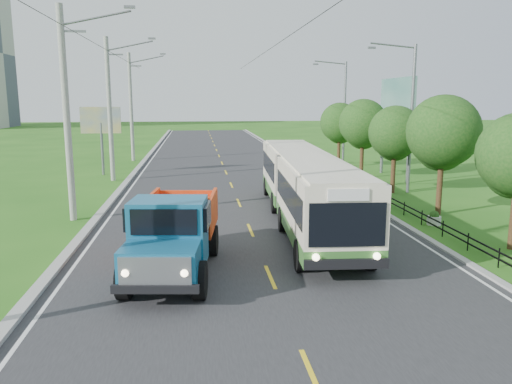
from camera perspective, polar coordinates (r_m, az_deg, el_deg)
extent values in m
plane|color=#235C15|center=(16.61, 1.64, -9.71)|extent=(240.00, 240.00, 0.00)
cube|color=#28282B|center=(35.94, -3.07, 1.33)|extent=(14.00, 120.00, 0.02)
cube|color=#9E9E99|center=(36.19, -14.52, 1.17)|extent=(0.40, 120.00, 0.15)
cube|color=#9E9E99|center=(37.09, 8.02, 1.59)|extent=(0.30, 120.00, 0.10)
cube|color=silver|center=(36.13, -13.65, 1.11)|extent=(0.12, 120.00, 0.00)
cube|color=silver|center=(36.97, 7.27, 1.54)|extent=(0.12, 120.00, 0.00)
cube|color=yellow|center=(16.60, 1.64, -9.64)|extent=(0.12, 2.20, 0.00)
cube|color=black|center=(31.64, 12.29, 0.37)|extent=(0.04, 40.00, 0.60)
cylinder|color=gray|center=(25.14, -20.83, 8.15)|extent=(0.32, 0.32, 10.00)
cube|color=slate|center=(25.20, -20.26, 16.87)|extent=(1.20, 0.10, 0.10)
cube|color=slate|center=(24.92, -14.25, 19.82)|extent=(0.50, 0.18, 0.12)
cylinder|color=gray|center=(36.90, -16.39, 8.95)|extent=(0.32, 0.32, 10.00)
cube|color=slate|center=(36.94, -15.91, 14.88)|extent=(1.20, 0.10, 0.10)
cube|color=slate|center=(36.76, -11.82, 16.80)|extent=(0.50, 0.18, 0.12)
cylinder|color=gray|center=(48.78, -14.09, 9.34)|extent=(0.32, 0.32, 10.00)
cube|color=slate|center=(48.81, -13.70, 13.83)|extent=(1.20, 0.10, 0.10)
cube|color=slate|center=(48.67, -10.60, 15.25)|extent=(0.50, 0.18, 0.12)
cylinder|color=#382314|center=(26.67, 20.27, 1.11)|extent=(0.28, 0.28, 3.36)
sphere|color=#144112|center=(26.41, 20.62, 6.51)|extent=(3.60, 3.60, 3.60)
sphere|color=#144112|center=(26.99, 20.42, 5.06)|extent=(2.64, 2.64, 2.64)
cylinder|color=#382314|center=(32.09, 15.42, 2.57)|extent=(0.28, 0.28, 3.02)
sphere|color=#144112|center=(31.87, 15.62, 6.61)|extent=(3.24, 3.24, 3.24)
sphere|color=#144112|center=(32.45, 15.56, 5.53)|extent=(2.38, 2.38, 2.38)
cylinder|color=#382314|center=(37.65, 12.00, 4.01)|extent=(0.28, 0.28, 3.25)
sphere|color=#144112|center=(37.46, 12.14, 7.72)|extent=(3.48, 3.48, 3.48)
sphere|color=#144112|center=(38.04, 12.14, 6.70)|extent=(2.55, 2.55, 2.55)
cylinder|color=#382314|center=(43.35, 9.45, 4.82)|extent=(0.28, 0.28, 3.08)
sphere|color=#144112|center=(43.19, 9.54, 7.87)|extent=(3.30, 3.30, 3.30)
sphere|color=#144112|center=(43.76, 9.58, 7.03)|extent=(2.42, 2.42, 2.42)
cylinder|color=slate|center=(32.23, 17.34, 7.84)|extent=(0.20, 0.20, 9.00)
cylinder|color=slate|center=(31.82, 15.40, 15.86)|extent=(2.80, 0.10, 0.34)
cube|color=slate|center=(31.34, 13.10, 15.77)|extent=(0.45, 0.16, 0.12)
cylinder|color=slate|center=(45.36, 10.07, 8.79)|extent=(0.20, 0.20, 9.00)
cylinder|color=slate|center=(45.07, 8.50, 14.43)|extent=(2.80, 0.10, 0.34)
cube|color=slate|center=(44.74, 6.84, 14.31)|extent=(0.45, 0.16, 0.12)
cylinder|color=silver|center=(24.66, 19.67, -3.09)|extent=(0.64, 0.64, 0.40)
sphere|color=#144112|center=(24.61, 19.70, -2.52)|extent=(0.44, 0.44, 0.44)
cylinder|color=silver|center=(31.86, 13.31, 0.22)|extent=(0.64, 0.64, 0.40)
sphere|color=#144112|center=(31.81, 13.33, 0.66)|extent=(0.44, 0.44, 0.44)
cylinder|color=silver|center=(39.36, 9.33, 2.29)|extent=(0.64, 0.64, 0.40)
sphere|color=#144112|center=(39.33, 9.34, 2.65)|extent=(0.44, 0.44, 0.44)
cylinder|color=slate|center=(40.23, -17.17, 4.72)|extent=(0.20, 0.20, 4.00)
cube|color=yellow|center=(40.08, -17.34, 7.85)|extent=(3.00, 0.15, 2.00)
cylinder|color=slate|center=(36.16, 17.09, 4.92)|extent=(0.24, 0.24, 5.00)
cylinder|color=slate|center=(40.76, 14.26, 5.64)|extent=(0.24, 0.24, 5.00)
cube|color=#144C47|center=(38.31, 15.84, 10.22)|extent=(0.20, 6.00, 3.00)
cube|color=#366E2C|center=(19.54, 7.50, -4.09)|extent=(3.11, 8.09, 0.58)
cube|color=beige|center=(19.25, 7.59, -0.31)|extent=(3.11, 8.09, 2.04)
cube|color=black|center=(19.25, 7.60, -0.27)|extent=(3.11, 7.46, 1.01)
cube|color=#366E2C|center=(27.98, 4.11, 0.41)|extent=(3.08, 7.56, 0.58)
cube|color=beige|center=(27.78, 4.15, 3.08)|extent=(3.08, 7.56, 2.04)
cube|color=black|center=(27.78, 4.15, 3.10)|extent=(3.08, 6.93, 1.01)
cube|color=#4C4C4C|center=(23.67, 5.50, 1.04)|extent=(2.55, 1.20, 2.52)
cube|color=black|center=(15.48, 10.40, -3.71)|extent=(2.38, 0.20, 1.38)
cylinder|color=black|center=(17.07, 5.09, -7.23)|extent=(0.40, 1.12, 1.10)
cylinder|color=black|center=(17.58, 12.89, -6.93)|extent=(0.40, 1.12, 1.10)
cylinder|color=black|center=(22.02, 3.09, -3.13)|extent=(0.40, 1.12, 1.10)
cylinder|color=black|center=(22.42, 9.18, -3.00)|extent=(0.40, 1.12, 1.10)
cylinder|color=black|center=(25.52, 2.16, -1.22)|extent=(0.40, 1.12, 1.10)
cylinder|color=black|center=(25.86, 7.45, -1.15)|extent=(0.40, 1.12, 1.10)
cylinder|color=black|center=(30.29, 1.25, 0.65)|extent=(0.40, 1.12, 1.10)
cylinder|color=black|center=(30.58, 5.73, 0.69)|extent=(0.40, 1.12, 1.10)
cube|color=#165E87|center=(14.59, -10.88, -8.05)|extent=(2.35, 1.71, 1.04)
cube|color=#165E87|center=(15.91, -9.88, -4.49)|extent=(2.47, 1.93, 2.08)
cube|color=black|center=(15.78, -9.94, -2.67)|extent=(2.66, 1.65, 0.73)
cube|color=black|center=(16.97, -9.29, -6.99)|extent=(1.79, 6.32, 0.26)
cube|color=#EA4816|center=(18.39, -8.50, -2.24)|extent=(2.75, 3.39, 1.35)
cylinder|color=black|center=(15.21, -14.75, -9.71)|extent=(0.50, 1.18, 1.14)
cylinder|color=black|center=(14.81, -6.43, -9.98)|extent=(0.50, 1.18, 1.14)
cylinder|color=black|center=(19.06, -11.58, -5.44)|extent=(0.50, 1.18, 1.14)
cylinder|color=black|center=(18.74, -4.99, -5.53)|extent=(0.50, 1.18, 1.14)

